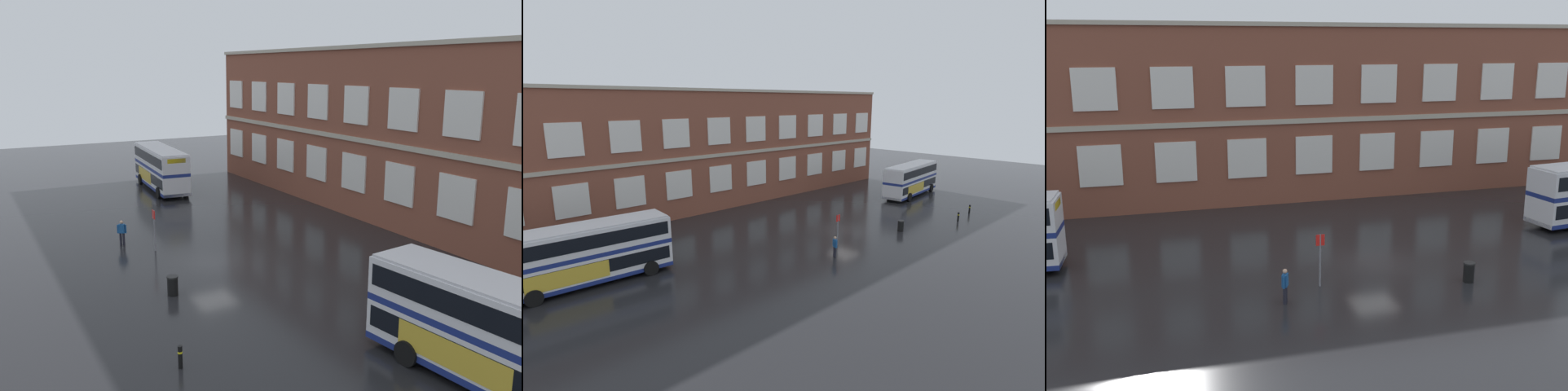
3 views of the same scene
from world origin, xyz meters
TOP-DOWN VIEW (x-y plane):
  - ground_plane at (0.00, 2.00)m, footprint 120.00×120.00m
  - brick_terminal_building at (-1.82, 17.98)m, footprint 51.05×8.19m
  - double_decker_near at (-21.90, 4.26)m, footprint 11.15×3.44m
  - double_decker_middle at (17.89, 3.37)m, footprint 11.23×3.87m
  - waiting_passenger at (-6.11, -3.93)m, footprint 0.40×0.61m
  - bus_stand_flag at (-3.92, -2.39)m, footprint 0.44×0.10m
  - station_litter_bin at (3.52, -3.93)m, footprint 0.60×0.60m
  - safety_bollard_west at (14.55, -5.72)m, footprint 0.19×0.19m
  - safety_bollard_east at (10.64, -6.23)m, footprint 0.19×0.19m

SIDE VIEW (x-z plane):
  - ground_plane at x=0.00m, z-range 0.00..0.00m
  - safety_bollard_west at x=14.55m, z-range 0.02..0.97m
  - safety_bollard_east at x=10.64m, z-range 0.02..0.97m
  - station_litter_bin at x=3.52m, z-range 0.01..1.04m
  - waiting_passenger at x=-6.11m, z-range 0.08..1.78m
  - bus_stand_flag at x=-3.92m, z-range 0.29..2.99m
  - double_decker_near at x=-21.90m, z-range 0.11..4.18m
  - double_decker_middle at x=17.89m, z-range 0.11..4.18m
  - brick_terminal_building at x=-1.82m, z-range -0.15..13.13m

